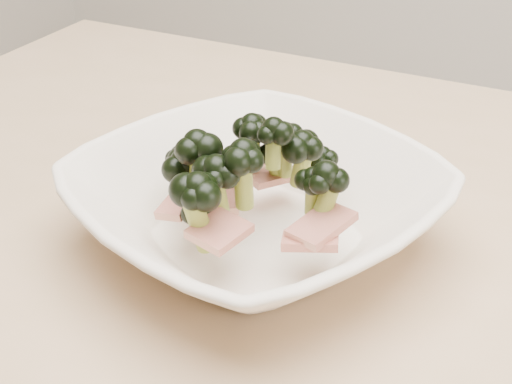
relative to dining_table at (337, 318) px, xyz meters
The scene contains 2 objects.
dining_table is the anchor object (origin of this frame).
broccoli_dish 0.16m from the dining_table, 145.60° to the right, with size 0.38×0.38×0.12m.
Camera 1 is at (0.16, -0.51, 1.11)m, focal length 50.00 mm.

